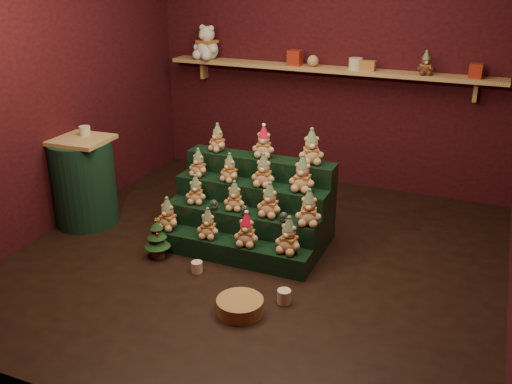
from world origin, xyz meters
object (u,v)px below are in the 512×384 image
at_px(snow_globe_a, 214,205).
at_px(brown_bear, 426,63).
at_px(wicker_basket, 240,306).
at_px(mug_left, 197,267).
at_px(white_bear, 207,38).
at_px(snow_globe_b, 245,210).
at_px(mug_right, 284,296).
at_px(mini_christmas_tree, 157,237).
at_px(riser_tier_front, 230,250).
at_px(snow_globe_c, 284,217).
at_px(side_table, 84,181).

xyz_separation_m(snow_globe_a, brown_bear, (1.43, 1.82, 1.03)).
distance_m(wicker_basket, brown_bear, 3.10).
bearing_deg(mug_left, white_bear, 114.60).
bearing_deg(mug_left, snow_globe_b, 63.25).
bearing_deg(mug_right, wicker_basket, -135.31).
relative_size(mug_right, wicker_basket, 0.30).
bearing_deg(wicker_basket, mini_christmas_tree, 153.92).
bearing_deg(brown_bear, mug_left, -140.34).
relative_size(riser_tier_front, white_bear, 2.94).
relative_size(snow_globe_a, wicker_basket, 0.27).
height_order(riser_tier_front, snow_globe_c, snow_globe_c).
height_order(snow_globe_b, brown_bear, brown_bear).
height_order(mini_christmas_tree, mug_left, mini_christmas_tree).
bearing_deg(wicker_basket, snow_globe_c, 88.84).
distance_m(snow_globe_a, mini_christmas_tree, 0.56).
bearing_deg(wicker_basket, mug_right, 44.69).
distance_m(snow_globe_b, snow_globe_c, 0.35).
distance_m(snow_globe_b, side_table, 1.67).
distance_m(mug_right, brown_bear, 2.84).
distance_m(snow_globe_a, snow_globe_b, 0.30).
relative_size(white_bear, brown_bear, 2.10).
bearing_deg(riser_tier_front, mini_christmas_tree, -161.86).
bearing_deg(riser_tier_front, mug_left, -118.62).
height_order(mug_left, white_bear, white_bear).
xyz_separation_m(side_table, mug_left, (1.44, -0.44, -0.38)).
height_order(side_table, mug_left, side_table).
height_order(mini_christmas_tree, mug_right, mini_christmas_tree).
relative_size(snow_globe_b, brown_bear, 0.39).
distance_m(side_table, mini_christmas_tree, 1.09).
xyz_separation_m(side_table, mini_christmas_tree, (1.01, -0.34, -0.24)).
height_order(mug_right, brown_bear, brown_bear).
height_order(riser_tier_front, snow_globe_b, snow_globe_b).
bearing_deg(snow_globe_b, mug_right, -45.78).
relative_size(side_table, white_bear, 1.79).
height_order(snow_globe_a, side_table, side_table).
height_order(snow_globe_c, side_table, side_table).
xyz_separation_m(snow_globe_b, white_bear, (-1.27, 1.82, 1.15)).
xyz_separation_m(riser_tier_front, mini_christmas_tree, (-0.60, -0.20, 0.09)).
bearing_deg(brown_bear, snow_globe_a, -147.59).
bearing_deg(side_table, riser_tier_front, -7.94).
bearing_deg(snow_globe_a, wicker_basket, -53.26).
xyz_separation_m(riser_tier_front, mug_right, (0.65, -0.44, -0.04)).
relative_size(snow_globe_a, snow_globe_b, 1.05).
relative_size(snow_globe_b, wicker_basket, 0.26).
height_order(snow_globe_a, mug_left, snow_globe_a).
bearing_deg(side_table, brown_bear, 30.32).
xyz_separation_m(mini_christmas_tree, wicker_basket, (1.00, -0.49, -0.13)).
distance_m(riser_tier_front, mug_left, 0.34).
height_order(mini_christmas_tree, wicker_basket, mini_christmas_tree).
bearing_deg(riser_tier_front, snow_globe_c, 20.92).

